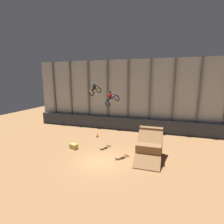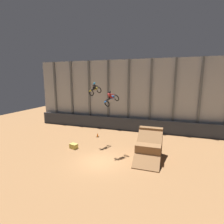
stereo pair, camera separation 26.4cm
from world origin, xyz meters
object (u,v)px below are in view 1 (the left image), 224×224
hay_bale_trackside (74,146)px  rider_bike_left_air (95,90)px  traffic_cone_near_ramp (97,135)px  rider_bike_right_air (112,99)px  dirt_ramp (150,147)px

hay_bale_trackside → rider_bike_left_air: bearing=46.4°
traffic_cone_near_ramp → rider_bike_left_air: bearing=-71.0°
rider_bike_left_air → rider_bike_right_air: size_ratio=1.02×
rider_bike_left_air → dirt_ramp: bearing=3.7°
rider_bike_left_air → rider_bike_right_air: rider_bike_left_air is taller
traffic_cone_near_ramp → hay_bale_trackside: bearing=-102.2°
rider_bike_right_air → hay_bale_trackside: 7.41m
dirt_ramp → traffic_cone_near_ramp: dirt_ramp is taller
rider_bike_left_air → hay_bale_trackside: size_ratio=1.81×
dirt_ramp → rider_bike_left_air: 8.99m
traffic_cone_near_ramp → hay_bale_trackside: (-1.02, -4.72, -0.00)m
dirt_ramp → traffic_cone_near_ramp: 8.79m
dirt_ramp → traffic_cone_near_ramp: size_ratio=7.48×
rider_bike_right_air → traffic_cone_near_ramp: 8.31m
rider_bike_right_air → traffic_cone_near_ramp: rider_bike_right_air is taller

